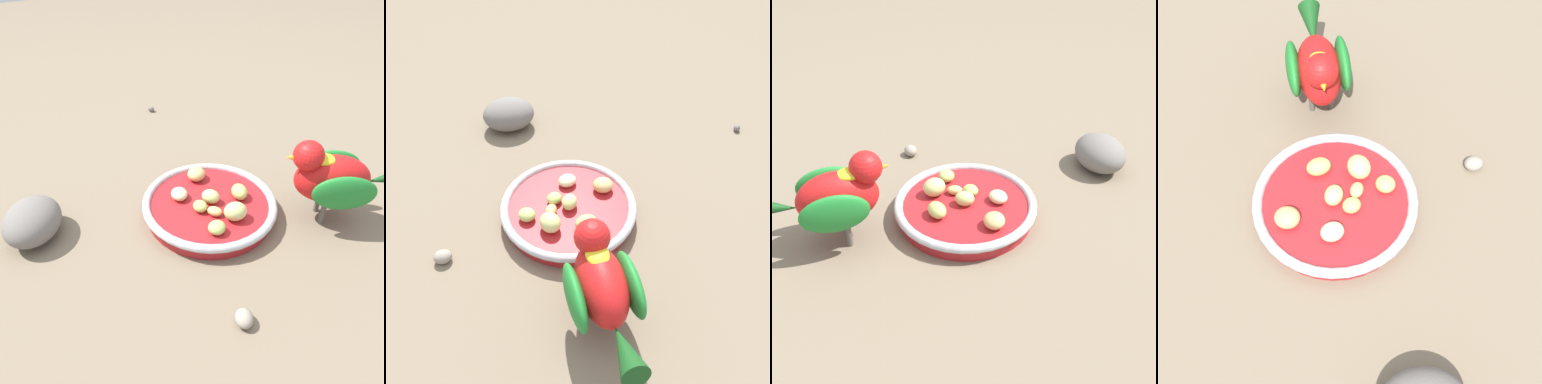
# 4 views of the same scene
# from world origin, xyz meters

# --- Properties ---
(ground_plane) EXTENTS (4.00, 4.00, 0.00)m
(ground_plane) POSITION_xyz_m (0.00, 0.00, 0.00)
(ground_plane) COLOR #756651
(feeding_bowl) EXTENTS (0.22, 0.22, 0.03)m
(feeding_bowl) POSITION_xyz_m (-0.02, -0.03, 0.02)
(feeding_bowl) COLOR #AD1E23
(feeding_bowl) RESTS_ON ground_plane
(apple_piece_0) EXTENTS (0.04, 0.04, 0.02)m
(apple_piece_0) POSITION_xyz_m (-0.05, 0.01, 0.03)
(apple_piece_0) COLOR beige
(apple_piece_0) RESTS_ON feeding_bowl
(apple_piece_1) EXTENTS (0.05, 0.05, 0.02)m
(apple_piece_1) POSITION_xyz_m (0.00, 0.04, 0.04)
(apple_piece_1) COLOR tan
(apple_piece_1) RESTS_ON feeding_bowl
(apple_piece_2) EXTENTS (0.04, 0.04, 0.02)m
(apple_piece_2) POSITION_xyz_m (-0.02, -0.03, 0.04)
(apple_piece_2) COLOR #C6D17A
(apple_piece_2) RESTS_ON feeding_bowl
(apple_piece_3) EXTENTS (0.03, 0.03, 0.02)m
(apple_piece_3) POSITION_xyz_m (-0.05, -0.09, 0.03)
(apple_piece_3) COLOR #B2CC66
(apple_piece_3) RESTS_ON feeding_bowl
(apple_piece_4) EXTENTS (0.04, 0.04, 0.03)m
(apple_piece_4) POSITION_xyz_m (-0.01, -0.08, 0.04)
(apple_piece_4) COLOR #C6D17A
(apple_piece_4) RESTS_ON feeding_bowl
(apple_piece_5) EXTENTS (0.03, 0.03, 0.01)m
(apple_piece_5) POSITION_xyz_m (-0.03, -0.05, 0.03)
(apple_piece_5) COLOR tan
(apple_piece_5) RESTS_ON feeding_bowl
(apple_piece_6) EXTENTS (0.04, 0.04, 0.02)m
(apple_piece_6) POSITION_xyz_m (0.03, -0.04, 0.04)
(apple_piece_6) COLOR #B2CC66
(apple_piece_6) RESTS_ON feeding_bowl
(apple_piece_7) EXTENTS (0.03, 0.03, 0.02)m
(apple_piece_7) POSITION_xyz_m (-0.04, -0.03, 0.03)
(apple_piece_7) COLOR #B2CC66
(apple_piece_7) RESTS_ON feeding_bowl
(parrot) EXTENTS (0.18, 0.14, 0.14)m
(parrot) POSITION_xyz_m (0.14, -0.14, 0.08)
(parrot) COLOR #59544C
(parrot) RESTS_ON ground_plane
(rock_large) EXTENTS (0.13, 0.13, 0.06)m
(rock_large) POSITION_xyz_m (-0.27, 0.08, 0.03)
(rock_large) COLOR slate
(rock_large) RESTS_ON ground_plane
(pebble_0) EXTENTS (0.03, 0.03, 0.02)m
(pebble_0) POSITION_xyz_m (-0.10, -0.22, 0.01)
(pebble_0) COLOR gray
(pebble_0) RESTS_ON ground_plane
(pebble_1) EXTENTS (0.02, 0.02, 0.01)m
(pebble_1) POSITION_xyz_m (0.08, 0.37, 0.01)
(pebble_1) COLOR slate
(pebble_1) RESTS_ON ground_plane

